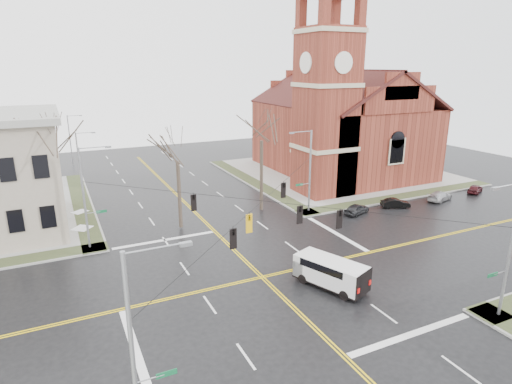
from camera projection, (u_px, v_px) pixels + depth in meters
name	position (u px, v px, depth m)	size (l,w,h in m)	color
ground	(262.00, 277.00, 33.05)	(120.00, 120.00, 0.00)	black
sidewalks	(262.00, 276.00, 33.02)	(80.00, 80.00, 0.17)	gray
road_markings	(262.00, 277.00, 33.04)	(100.00, 100.00, 0.01)	gold
church	(339.00, 117.00, 62.32)	(24.28, 27.48, 27.50)	maroon
signal_pole_ne	(309.00, 169.00, 46.27)	(2.75, 0.22, 9.00)	gray
signal_pole_nw	(86.00, 195.00, 36.88)	(2.75, 0.22, 9.00)	gray
signal_pole_se	(509.00, 247.00, 26.39)	(2.75, 0.22, 9.00)	gray
signal_pole_sw	(136.00, 348.00, 17.00)	(2.75, 0.22, 9.00)	gray
span_wires	(262.00, 201.00, 31.28)	(23.02, 23.02, 0.03)	black
traffic_signals	(266.00, 213.00, 30.92)	(8.21, 8.26, 1.30)	black
streetlight_north_a	(80.00, 162.00, 51.56)	(2.30, 0.20, 8.00)	gray
streetlight_north_b	(71.00, 138.00, 68.85)	(2.30, 0.20, 8.00)	gray
cargo_van	(328.00, 270.00, 31.45)	(4.02, 5.86, 2.09)	white
parked_car_a	(357.00, 209.00, 46.93)	(1.36, 3.39, 1.15)	black
parked_car_b	(395.00, 203.00, 49.02)	(1.13, 3.25, 1.07)	black
parked_car_c	(440.00, 196.00, 51.59)	(1.62, 3.97, 1.15)	#A6A6A8
parked_car_d	(475.00, 189.00, 54.71)	(1.30, 3.24, 1.10)	#3D1116
tree_nw_far	(55.00, 145.00, 36.96)	(4.00, 4.00, 12.58)	#3A2E25
tree_nw_near	(177.00, 157.00, 40.84)	(4.00, 4.00, 10.07)	#3A2E25
tree_ne	(262.00, 136.00, 45.74)	(4.00, 4.00, 11.71)	#3A2E25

